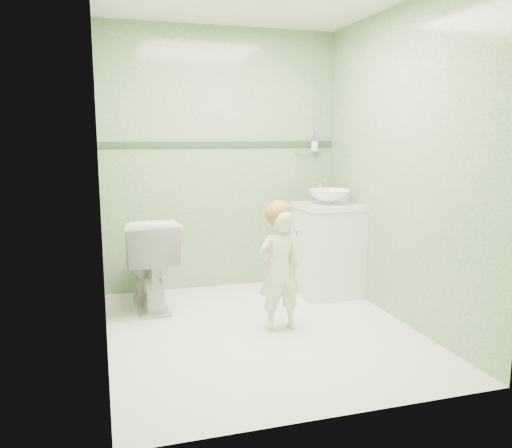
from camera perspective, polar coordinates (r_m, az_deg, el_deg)
name	(u,v)px	position (r m, az deg, el deg)	size (l,w,h in m)	color
ground	(262,331)	(3.93, 0.64, -11.63)	(2.50, 2.50, 0.00)	white
room_shell	(262,169)	(3.67, 0.68, 6.09)	(2.50, 2.54, 2.40)	gray
trim_stripe	(222,144)	(4.86, -3.74, 8.72)	(2.20, 0.02, 0.05)	#2D4B30
vanity	(328,251)	(4.74, 7.85, -2.97)	(0.52, 0.50, 0.80)	white
counter	(329,206)	(4.66, 7.96, 1.95)	(0.54, 0.52, 0.04)	white
basin	(329,197)	(4.65, 7.99, 2.98)	(0.37, 0.37, 0.13)	white
faucet	(321,186)	(4.81, 7.09, 4.18)	(0.03, 0.13, 0.18)	silver
cup_holder	(314,146)	(5.09, 6.37, 8.51)	(0.26, 0.07, 0.21)	silver
toilet	(149,262)	(4.44, -11.68, -4.11)	(0.43, 0.76, 0.77)	white
toddler	(279,270)	(3.84, 2.58, -5.09)	(0.33, 0.22, 0.90)	white
hair_cap	(279,214)	(3.78, 2.50, 1.12)	(0.20, 0.20, 0.20)	#A16E34
teal_toothbrush	(296,233)	(3.69, 4.42, -1.00)	(0.11, 0.13, 0.08)	#02967D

